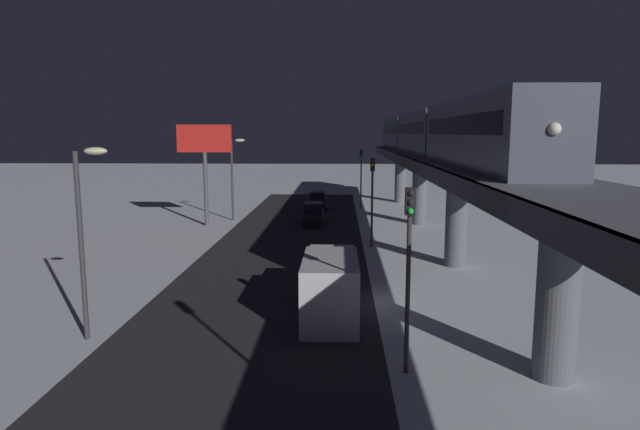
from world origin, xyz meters
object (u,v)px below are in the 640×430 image
object	(u,v)px
subway_train	(426,132)
sedan_black_2	(318,202)
sedan_black	(313,215)
traffic_light_near	(409,254)
traffic_light_far	(361,170)
box_truck	(331,285)
traffic_light_mid	(372,189)
commercial_billboard	(205,149)

from	to	relation	value
subway_train	sedan_black_2	size ratio (longest dim) A/B	12.72
sedan_black	traffic_light_near	distance (m)	31.28
sedan_black	traffic_light_far	distance (m)	12.37
subway_train	sedan_black	xyz separation A→B (m)	(9.61, -2.12, -7.43)
box_truck	traffic_light_mid	bearing A→B (deg)	-100.43
sedan_black_2	box_truck	distance (m)	33.89
sedan_black	traffic_light_far	world-z (taller)	traffic_light_far
traffic_light_near	box_truck	bearing A→B (deg)	-66.32
traffic_light_mid	sedan_black_2	bearing A→B (deg)	-76.21
traffic_light_near	traffic_light_far	distance (m)	41.66
box_truck	traffic_light_near	xyz separation A→B (m)	(-2.70, 6.16, 2.85)
box_truck	subway_train	bearing A→B (deg)	-108.70
subway_train	sedan_black	size ratio (longest dim) A/B	11.79
subway_train	box_truck	world-z (taller)	subway_train
commercial_billboard	sedan_black_2	bearing A→B (deg)	-132.57
sedan_black_2	sedan_black	bearing A→B (deg)	-90.00
box_truck	traffic_light_far	bearing A→B (deg)	-94.35
traffic_light_mid	traffic_light_far	bearing A→B (deg)	-90.00
sedan_black_2	commercial_billboard	size ratio (longest dim) A/B	0.49
commercial_billboard	traffic_light_mid	bearing A→B (deg)	148.05
traffic_light_near	traffic_light_mid	world-z (taller)	same
sedan_black_2	traffic_light_near	size ratio (longest dim) A/B	0.68
sedan_black	commercial_billboard	world-z (taller)	commercial_billboard
traffic_light_mid	subway_train	bearing A→B (deg)	-122.19
sedan_black	sedan_black_2	xyz separation A→B (m)	(0.00, -9.24, -0.00)
sedan_black	sedan_black_2	distance (m)	9.24
commercial_billboard	subway_train	bearing A→B (deg)	176.87
commercial_billboard	box_truck	bearing A→B (deg)	116.01
sedan_black_2	traffic_light_far	size ratio (longest dim) A/B	0.68
traffic_light_far	traffic_light_near	bearing A→B (deg)	90.00
box_truck	commercial_billboard	bearing A→B (deg)	-63.99
subway_train	sedan_black	world-z (taller)	subway_train
traffic_light_near	traffic_light_far	xyz separation A→B (m)	(0.00, -41.66, 0.00)
subway_train	traffic_light_mid	bearing A→B (deg)	57.81
subway_train	traffic_light_mid	distance (m)	10.05
sedan_black_2	traffic_light_mid	world-z (taller)	traffic_light_mid
sedan_black	traffic_light_mid	xyz separation A→B (m)	(-4.70, 9.91, 3.40)
sedan_black	subway_train	bearing A→B (deg)	-12.42
sedan_black_2	traffic_light_near	xyz separation A→B (m)	(-4.70, 39.98, 3.40)
sedan_black	box_truck	xyz separation A→B (m)	(-2.00, 24.59, 0.55)
sedan_black	commercial_billboard	size ratio (longest dim) A/B	0.53
sedan_black	commercial_billboard	xyz separation A→B (m)	(9.48, 1.07, 6.03)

